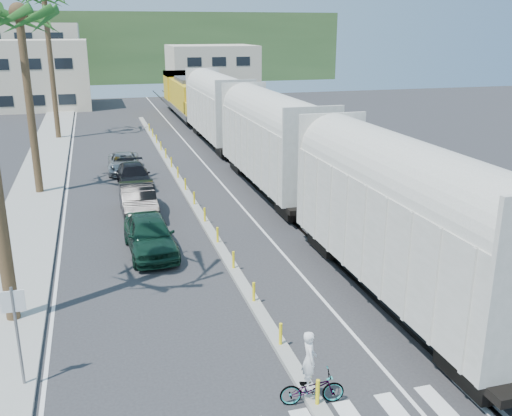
{
  "coord_description": "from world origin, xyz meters",
  "views": [
    {
      "loc": [
        -4.9,
        -12.48,
        9.33
      ],
      "look_at": [
        1.45,
        9.79,
        2.0
      ],
      "focal_mm": 40.0,
      "sensor_mm": 36.0,
      "label": 1
    }
  ],
  "objects_px": {
    "car_second": "(138,200)",
    "cyclist": "(311,381)",
    "street_sign": "(16,323)",
    "car_lead": "(150,235)"
  },
  "relations": [
    {
      "from": "street_sign",
      "to": "cyclist",
      "type": "height_order",
      "value": "street_sign"
    },
    {
      "from": "cyclist",
      "to": "car_second",
      "type": "bearing_deg",
      "value": 18.34
    },
    {
      "from": "street_sign",
      "to": "car_second",
      "type": "bearing_deg",
      "value": 73.43
    },
    {
      "from": "car_lead",
      "to": "street_sign",
      "type": "bearing_deg",
      "value": -118.53
    },
    {
      "from": "car_second",
      "to": "cyclist",
      "type": "relative_size",
      "value": 2.37
    },
    {
      "from": "car_lead",
      "to": "car_second",
      "type": "distance_m",
      "value": 5.41
    },
    {
      "from": "car_second",
      "to": "cyclist",
      "type": "height_order",
      "value": "cyclist"
    },
    {
      "from": "car_lead",
      "to": "cyclist",
      "type": "distance_m",
      "value": 12.02
    },
    {
      "from": "car_lead",
      "to": "car_second",
      "type": "height_order",
      "value": "car_lead"
    },
    {
      "from": "street_sign",
      "to": "car_lead",
      "type": "xyz_separation_m",
      "value": [
        4.31,
        8.92,
        -1.14
      ]
    }
  ]
}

